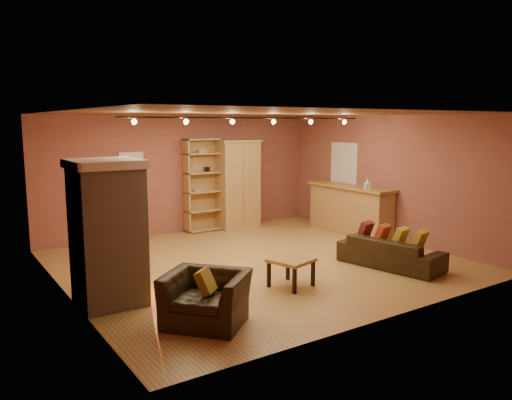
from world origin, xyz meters
TOP-DOWN VIEW (x-y plane):
  - floor at (0.00, 0.00)m, footprint 7.00×7.00m
  - ceiling at (0.00, 0.00)m, footprint 7.00×7.00m
  - back_wall at (0.00, 3.25)m, footprint 7.00×0.02m
  - left_wall at (-3.50, 0.00)m, footprint 0.02×6.50m
  - right_wall at (3.50, 0.00)m, footprint 0.02×6.50m
  - fireplace at (-3.04, -0.60)m, footprint 1.01×0.98m
  - back_window at (-1.30, 3.23)m, footprint 0.56×0.04m
  - bookcase at (0.41, 3.13)m, footprint 0.92×0.36m
  - armoire at (1.34, 2.97)m, footprint 1.09×0.62m
  - bar_counter at (3.20, 0.88)m, footprint 0.64×2.43m
  - tissue_box at (3.15, 0.30)m, footprint 0.15×0.15m
  - right_window at (3.47, 1.40)m, footprint 0.05×0.90m
  - loveseat at (1.84, -1.59)m, footprint 0.92×1.97m
  - armchair at (-2.22, -2.04)m, footprint 1.21×1.24m
  - coffee_table at (-0.37, -1.46)m, footprint 0.76×0.76m
  - track_rail at (0.00, 0.20)m, footprint 5.20×0.09m

SIDE VIEW (x-z plane):
  - floor at x=0.00m, z-range 0.00..0.00m
  - loveseat at x=1.84m, z-range -0.01..0.77m
  - coffee_table at x=-0.37m, z-range 0.16..0.63m
  - armchair at x=-2.22m, z-range 0.00..0.92m
  - bar_counter at x=3.20m, z-range 0.01..1.17m
  - fireplace at x=-3.04m, z-range 0.00..2.12m
  - armoire at x=1.34m, z-range 0.00..2.22m
  - bookcase at x=0.41m, z-range 0.02..2.28m
  - tissue_box at x=3.15m, z-range 1.14..1.36m
  - back_wall at x=0.00m, z-range 0.00..2.80m
  - left_wall at x=-3.50m, z-range 0.00..2.80m
  - right_wall at x=3.50m, z-range 0.00..2.80m
  - back_window at x=-1.30m, z-range 1.12..1.98m
  - right_window at x=3.47m, z-range 1.15..2.15m
  - track_rail at x=0.00m, z-range 2.62..2.75m
  - ceiling at x=0.00m, z-range 2.80..2.80m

